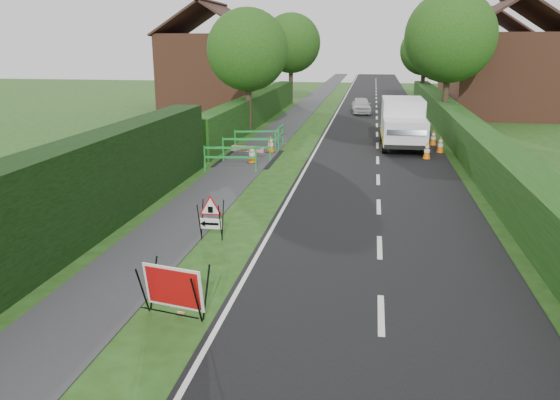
{
  "coord_description": "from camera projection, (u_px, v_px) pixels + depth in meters",
  "views": [
    {
      "loc": [
        2.16,
        -11.74,
        4.82
      ],
      "look_at": [
        -0.21,
        2.37,
        0.71
      ],
      "focal_mm": 35.0,
      "sensor_mm": 36.0,
      "label": 1
    }
  ],
  "objects": [
    {
      "name": "house_west",
      "position": [
        214.0,
        69.0,
        42.03
      ],
      "size": [
        7.5,
        7.4,
        7.88
      ],
      "color": "brown",
      "rests_on": "ground"
    },
    {
      "name": "traffic_cone_4",
      "position": [
        271.0,
        144.0,
        24.86
      ],
      "size": [
        0.38,
        0.38,
        0.79
      ],
      "color": "black",
      "rests_on": "ground"
    },
    {
      "name": "house_east_a",
      "position": [
        506.0,
        73.0,
        36.79
      ],
      "size": [
        7.5,
        7.4,
        7.88
      ],
      "color": "brown",
      "rests_on": "ground"
    },
    {
      "name": "works_van",
      "position": [
        403.0,
        122.0,
        26.07
      ],
      "size": [
        2.04,
        4.99,
        2.26
      ],
      "rotation": [
        0.0,
        0.0,
        0.02
      ],
      "color": "silver",
      "rests_on": "ground"
    },
    {
      "name": "footpath",
      "position": [
        311.0,
        102.0,
        46.45
      ],
      "size": [
        2.0,
        90.0,
        0.02
      ],
      "primitive_type": "cube",
      "color": "#2D2D30",
      "rests_on": "ground"
    },
    {
      "name": "traffic_cone_1",
      "position": [
        440.0,
        145.0,
        24.76
      ],
      "size": [
        0.38,
        0.38,
        0.79
      ],
      "color": "black",
      "rests_on": "ground"
    },
    {
      "name": "hatchback_car",
      "position": [
        361.0,
        105.0,
        38.93
      ],
      "size": [
        1.58,
        3.39,
        1.12
      ],
      "primitive_type": "imported",
      "rotation": [
        0.0,
        0.0,
        0.08
      ],
      "color": "silver",
      "rests_on": "ground"
    },
    {
      "name": "traffic_cone_0",
      "position": [
        427.0,
        151.0,
        23.43
      ],
      "size": [
        0.38,
        0.38,
        0.79
      ],
      "color": "black",
      "rests_on": "ground"
    },
    {
      "name": "red_rect_sign",
      "position": [
        173.0,
        288.0,
        9.83
      ],
      "size": [
        1.27,
        0.92,
        0.99
      ],
      "rotation": [
        0.0,
        0.0,
        -0.2
      ],
      "color": "black",
      "rests_on": "ground"
    },
    {
      "name": "ped_barrier_3",
      "position": [
        279.0,
        134.0,
        26.06
      ],
      "size": [
        0.36,
        2.06,
        1.0
      ],
      "rotation": [
        0.0,
        0.0,
        1.57
      ],
      "color": "#1A8F33",
      "rests_on": "ground"
    },
    {
      "name": "ped_barrier_2",
      "position": [
        257.0,
        138.0,
        25.18
      ],
      "size": [
        2.09,
        0.78,
        1.0
      ],
      "rotation": [
        0.0,
        0.0,
        0.21
      ],
      "color": "#1A8F33",
      "rests_on": "ground"
    },
    {
      "name": "tree_nw",
      "position": [
        248.0,
        50.0,
        29.35
      ],
      "size": [
        4.4,
        4.4,
        6.7
      ],
      "color": "#2D2116",
      "rests_on": "ground"
    },
    {
      "name": "house_east_b",
      "position": [
        483.0,
        65.0,
        49.9
      ],
      "size": [
        7.5,
        7.4,
        7.88
      ],
      "color": "brown",
      "rests_on": "ground"
    },
    {
      "name": "hedge_west_far",
      "position": [
        257.0,
        123.0,
        34.45
      ],
      "size": [
        1.0,
        24.0,
        1.8
      ],
      "primitive_type": "cube",
      "color": "#14380F",
      "rests_on": "ground"
    },
    {
      "name": "road_surface",
      "position": [
        376.0,
        103.0,
        45.57
      ],
      "size": [
        6.0,
        90.0,
        0.02
      ],
      "primitive_type": "cube",
      "color": "black",
      "rests_on": "ground"
    },
    {
      "name": "ped_barrier_0",
      "position": [
        230.0,
        155.0,
        21.23
      ],
      "size": [
        2.09,
        0.63,
        1.0
      ],
      "rotation": [
        0.0,
        0.0,
        0.14
      ],
      "color": "#1A8F33",
      "rests_on": "ground"
    },
    {
      "name": "redwhite_plank",
      "position": [
        248.0,
        159.0,
        23.62
      ],
      "size": [
        1.48,
        0.33,
        0.25
      ],
      "primitive_type": "cube",
      "rotation": [
        0.0,
        0.0,
        -0.2
      ],
      "color": "red",
      "rests_on": "ground"
    },
    {
      "name": "traffic_cone_3",
      "position": [
        252.0,
        154.0,
        22.7
      ],
      "size": [
        0.38,
        0.38,
        0.79
      ],
      "color": "black",
      "rests_on": "ground"
    },
    {
      "name": "ped_barrier_1",
      "position": [
        247.0,
        146.0,
        23.2
      ],
      "size": [
        2.09,
        0.72,
        1.0
      ],
      "rotation": [
        0.0,
        0.0,
        0.18
      ],
      "color": "#1A8F33",
      "rests_on": "ground"
    },
    {
      "name": "tree_fw",
      "position": [
        291.0,
        43.0,
        44.42
      ],
      "size": [
        4.8,
        4.8,
        7.24
      ],
      "color": "#2D2116",
      "rests_on": "ground"
    },
    {
      "name": "traffic_cone_2",
      "position": [
        433.0,
        138.0,
        26.59
      ],
      "size": [
        0.38,
        0.38,
        0.79
      ],
      "color": "black",
      "rests_on": "ground"
    },
    {
      "name": "hedge_east",
      "position": [
        459.0,
        145.0,
        26.93
      ],
      "size": [
        1.2,
        50.0,
        1.5
      ],
      "primitive_type": "cube",
      "color": "#14380F",
      "rests_on": "ground"
    },
    {
      "name": "ground",
      "position": [
        272.0,
        257.0,
        12.8
      ],
      "size": [
        120.0,
        120.0,
        0.0
      ],
      "primitive_type": "plane",
      "color": "#234213",
      "rests_on": "ground"
    },
    {
      "name": "litter_can",
      "position": [
        181.0,
        315.0,
        10.06
      ],
      "size": [
        0.12,
        0.07,
        0.07
      ],
      "primitive_type": "cylinder",
      "rotation": [
        0.0,
        1.57,
        0.0
      ],
      "color": "#BF7F4C",
      "rests_on": "ground"
    },
    {
      "name": "tree_fe",
      "position": [
        425.0,
        51.0,
        46.63
      ],
      "size": [
        4.2,
        4.2,
        6.33
      ],
      "color": "#2D2116",
      "rests_on": "ground"
    },
    {
      "name": "tree_ne",
      "position": [
        450.0,
        37.0,
        31.2
      ],
      "size": [
        5.2,
        5.2,
        7.79
      ],
      "color": "#2D2116",
      "rests_on": "ground"
    },
    {
      "name": "hedge_west_near",
      "position": [
        75.0,
        244.0,
        13.6
      ],
      "size": [
        1.1,
        18.0,
        2.5
      ],
      "primitive_type": "cube",
      "color": "black",
      "rests_on": "ground"
    },
    {
      "name": "triangle_sign",
      "position": [
        209.0,
        214.0,
        13.68
      ],
      "size": [
        0.69,
        0.69,
        1.0
      ],
      "rotation": [
        0.0,
        0.0,
        0.02
      ],
      "color": "black",
      "rests_on": "ground"
    }
  ]
}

